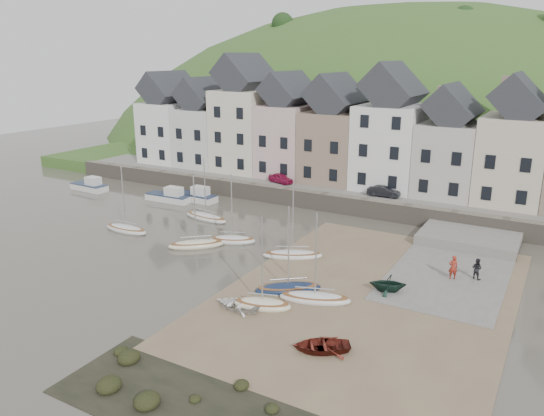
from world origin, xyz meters
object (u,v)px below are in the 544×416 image
Objects in this scene: rowboat_white at (238,304)px; rowboat_green at (388,283)px; person_red at (453,267)px; rowboat_red at (321,345)px; person_dark at (477,269)px; sailboat_0 at (206,217)px; car_right at (384,191)px; car_left at (281,178)px.

rowboat_white is 1.23× the size of rowboat_green.
person_red is (3.40, 4.29, 0.30)m from rowboat_green.
person_dark is (5.72, 14.16, 0.51)m from rowboat_red.
rowboat_red is (6.68, -1.87, 0.01)m from rowboat_white.
car_right is at bearing 38.56° from sailboat_0.
car_left is (-17.70, 27.57, 1.76)m from rowboat_red.
car_left reaches higher than rowboat_green.
car_left is at bearing 87.13° from car_right.
rowboat_white is at bearing -138.36° from car_left.
sailboat_0 reaches higher than person_dark.
car_right is at bearing 159.79° from rowboat_red.
person_red is (4.24, 13.29, 0.62)m from rowboat_red.
rowboat_white is at bearing 19.53° from person_red.
car_right reaches higher than rowboat_red.
person_dark is 17.60m from car_right.
sailboat_0 is at bearing -33.67° from person_red.
person_red is (10.92, 11.42, 0.63)m from rowboat_white.
rowboat_red is 0.98× the size of car_left.
sailboat_0 is 4.07× the size of person_dark.
sailboat_0 reaches higher than car_right.
rowboat_green is 0.76× the size of car_left.
rowboat_red is 32.81m from car_left.
person_red reaches higher than rowboat_white.
rowboat_white is 10.36m from rowboat_green.
rowboat_red is 1.78× the size of person_red.
person_red is 17.39m from car_right.
sailboat_0 is at bearing -143.00° from rowboat_white.
sailboat_0 is 2.01× the size of rowboat_red.
car_left is 0.96× the size of car_right.
rowboat_green is 0.78× the size of rowboat_red.
rowboat_white is 0.90× the size of car_right.
person_red is 0.53× the size of car_right.
rowboat_green is 7.11m from person_dark.
rowboat_white is 25.78m from car_right.
rowboat_green is at bearing 24.86° from person_red.
rowboat_white is at bearing -47.43° from sailboat_0.
car_left is at bearing -155.77° from rowboat_green.
sailboat_0 is at bearing 125.69° from car_right.
car_right reaches higher than car_left.
car_left is at bearing -179.02° from rowboat_red.
car_left is (-11.02, 25.70, 1.77)m from rowboat_white.
car_left reaches higher than person_dark.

